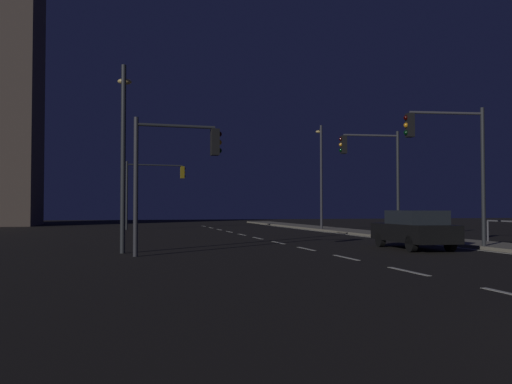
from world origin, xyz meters
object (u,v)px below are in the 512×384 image
at_px(traffic_light_near_right, 450,149).
at_px(traffic_light_near_left, 153,181).
at_px(street_lamp_across_street, 124,140).
at_px(traffic_light_far_left, 175,160).
at_px(car, 414,229).
at_px(street_lamp_corner, 321,167).
at_px(traffic_light_far_right, 374,163).

height_order(traffic_light_near_right, traffic_light_near_left, traffic_light_near_right).
height_order(traffic_light_near_right, street_lamp_across_street, street_lamp_across_street).
xyz_separation_m(traffic_light_near_left, traffic_light_far_left, (-0.57, -23.46, -0.39)).
bearing_deg(traffic_light_far_left, traffic_light_near_right, 0.17).
relative_size(car, traffic_light_near_right, 0.80).
xyz_separation_m(street_lamp_across_street, street_lamp_corner, (14.42, 16.94, 0.51)).
xyz_separation_m(car, traffic_light_near_right, (1.34, -0.53, 3.24)).
relative_size(traffic_light_near_left, traffic_light_far_left, 1.10).
xyz_separation_m(traffic_light_near_left, traffic_light_far_right, (10.69, -16.19, 0.33)).
xyz_separation_m(traffic_light_near_right, traffic_light_far_right, (0.25, 7.24, 0.03)).
bearing_deg(traffic_light_far_left, traffic_light_near_left, 88.62).
bearing_deg(traffic_light_near_right, street_lamp_across_street, 172.42).
xyz_separation_m(traffic_light_near_right, traffic_light_far_left, (-11.01, -0.03, -0.70)).
height_order(traffic_light_far_left, street_lamp_across_street, street_lamp_across_street).
distance_m(car, traffic_light_near_right, 3.54).
height_order(traffic_light_far_right, street_lamp_corner, street_lamp_corner).
xyz_separation_m(traffic_light_near_right, street_lamp_across_street, (-12.78, 1.70, 0.16)).
bearing_deg(traffic_light_far_right, street_lamp_across_street, -156.97).
bearing_deg(street_lamp_corner, street_lamp_across_street, -130.41).
height_order(traffic_light_near_left, street_lamp_across_street, street_lamp_across_street).
distance_m(traffic_light_far_right, traffic_light_far_left, 13.43).
bearing_deg(traffic_light_far_right, traffic_light_near_left, 123.45).
bearing_deg(traffic_light_near_left, street_lamp_corner, -21.60).
distance_m(traffic_light_near_right, traffic_light_near_left, 25.65).
bearing_deg(traffic_light_near_right, traffic_light_far_left, -179.83).
xyz_separation_m(traffic_light_near_right, traffic_light_near_left, (-10.44, 23.43, -0.30)).
relative_size(car, traffic_light_far_right, 0.79).
relative_size(traffic_light_near_left, street_lamp_corner, 0.69).
bearing_deg(traffic_light_near_right, car, 158.43).
height_order(street_lamp_across_street, street_lamp_corner, street_lamp_corner).
distance_m(car, street_lamp_corner, 18.77).
height_order(car, traffic_light_far_right, traffic_light_far_right).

